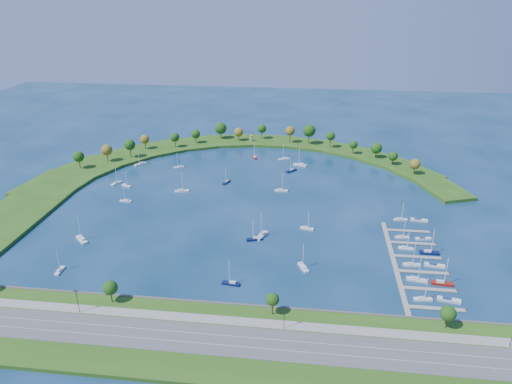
# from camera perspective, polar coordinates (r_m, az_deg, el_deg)

# --- Properties ---
(ground) EXTENTS (700.00, 700.00, 0.00)m
(ground) POSITION_cam_1_polar(r_m,az_deg,el_deg) (284.41, -1.12, -1.09)
(ground) COLOR #082E46
(ground) RESTS_ON ground
(south_shoreline) EXTENTS (420.00, 43.10, 11.60)m
(south_shoreline) POSITION_cam_1_polar(r_m,az_deg,el_deg) (181.23, -6.75, -17.06)
(south_shoreline) COLOR #295316
(south_shoreline) RESTS_ON ground
(breakwater) EXTENTS (286.74, 247.64, 2.00)m
(breakwater) POSITION_cam_1_polar(r_m,az_deg,el_deg) (336.92, -7.80, 2.90)
(breakwater) COLOR #295316
(breakwater) RESTS_ON ground
(breakwater_trees) EXTENTS (236.85, 92.34, 16.26)m
(breakwater_trees) POSITION_cam_1_polar(r_m,az_deg,el_deg) (366.03, -1.06, 6.41)
(breakwater_trees) COLOR #382314
(breakwater_trees) RESTS_ON breakwater
(harbor_tower) EXTENTS (2.60, 2.60, 4.61)m
(harbor_tower) POSITION_cam_1_polar(r_m,az_deg,el_deg) (389.80, -0.57, 6.50)
(harbor_tower) COLOR gray
(harbor_tower) RESTS_ON breakwater
(dock_system) EXTENTS (24.28, 82.00, 1.60)m
(dock_system) POSITION_cam_1_polar(r_m,az_deg,el_deg) (233.06, 18.13, -8.23)
(dock_system) COLOR gray
(dock_system) RESTS_ON ground
(moored_boat_0) EXTENTS (7.57, 3.54, 10.74)m
(moored_boat_0) POSITION_cam_1_polar(r_m,az_deg,el_deg) (252.97, 6.17, -4.32)
(moored_boat_0) COLOR silver
(moored_boat_0) RESTS_ON ground
(moored_boat_1) EXTENTS (7.24, 4.84, 10.40)m
(moored_boat_1) POSITION_cam_1_polar(r_m,az_deg,el_deg) (316.11, -15.39, 0.80)
(moored_boat_1) COLOR silver
(moored_boat_1) RESTS_ON ground
(moored_boat_2) EXTENTS (9.99, 4.88, 14.15)m
(moored_boat_2) POSITION_cam_1_polar(r_m,az_deg,el_deg) (342.02, 5.35, 3.33)
(moored_boat_2) COLOR silver
(moored_boat_2) RESTS_ON ground
(moored_boat_3) EXTENTS (8.64, 4.74, 12.23)m
(moored_boat_3) POSITION_cam_1_polar(r_m,az_deg,el_deg) (241.24, -0.18, -5.63)
(moored_boat_3) COLOR #0A1341
(moored_boat_3) RESTS_ON ground
(moored_boat_4) EXTENTS (7.59, 8.24, 12.88)m
(moored_boat_4) POSITION_cam_1_polar(r_m,az_deg,el_deg) (330.67, 4.29, 2.64)
(moored_boat_4) COLOR #0A1341
(moored_boat_4) RESTS_ON ground
(moored_boat_5) EXTENTS (5.76, 8.64, 12.41)m
(moored_boat_5) POSITION_cam_1_polar(r_m,az_deg,el_deg) (219.47, 5.75, -8.98)
(moored_boat_5) COLOR silver
(moored_boat_5) RESTS_ON ground
(moored_boat_6) EXTENTS (4.96, 8.01, 11.41)m
(moored_boat_6) POSITION_cam_1_polar(r_m,az_deg,el_deg) (356.54, -0.17, 4.27)
(moored_boat_6) COLOR maroon
(moored_boat_6) RESTS_ON ground
(moored_boat_7) EXTENTS (8.60, 5.35, 12.27)m
(moored_boat_7) POSITION_cam_1_polar(r_m,az_deg,el_deg) (353.60, 3.41, 4.07)
(moored_boat_7) COLOR silver
(moored_boat_7) RESTS_ON ground
(moored_boat_8) EXTENTS (6.15, 10.01, 14.26)m
(moored_boat_8) POSITION_cam_1_polar(r_m,az_deg,el_deg) (244.38, 0.71, -5.20)
(moored_boat_8) COLOR silver
(moored_boat_8) RESTS_ON ground
(moored_boat_9) EXTENTS (7.63, 5.24, 11.00)m
(moored_boat_9) POSITION_cam_1_polar(r_m,az_deg,el_deg) (340.88, -9.32, 3.03)
(moored_boat_9) COLOR silver
(moored_boat_9) RESTS_ON ground
(moored_boat_10) EXTENTS (4.61, 7.65, 10.89)m
(moored_boat_10) POSITION_cam_1_polar(r_m,az_deg,el_deg) (310.73, -3.58, 1.25)
(moored_boat_10) COLOR #0A1341
(moored_boat_10) RESTS_ON ground
(moored_boat_11) EXTENTS (2.24, 7.26, 10.58)m
(moored_boat_11) POSITION_cam_1_polar(r_m,az_deg,el_deg) (233.83, -22.62, -8.69)
(moored_boat_11) COLOR silver
(moored_boat_11) RESTS_ON ground
(moored_boat_12) EXTENTS (8.98, 8.85, 14.48)m
(moored_boat_12) POSITION_cam_1_polar(r_m,az_deg,el_deg) (256.19, -20.30, -5.36)
(moored_boat_12) COLOR silver
(moored_boat_12) RESTS_ON ground
(moored_boat_13) EXTENTS (9.36, 5.21, 13.27)m
(moored_boat_13) POSITION_cam_1_polar(r_m,az_deg,el_deg) (300.13, -8.95, 0.17)
(moored_boat_13) COLOR silver
(moored_boat_13) RESTS_ON ground
(moored_boat_14) EXTENTS (7.79, 8.14, 12.95)m
(moored_boat_14) POSITION_cam_1_polar(r_m,az_deg,el_deg) (352.33, -13.78, 3.34)
(moored_boat_14) COLOR silver
(moored_boat_14) RESTS_ON ground
(moored_boat_15) EXTENTS (8.12, 3.25, 11.61)m
(moored_boat_15) POSITION_cam_1_polar(r_m,az_deg,el_deg) (208.16, -3.03, -10.89)
(moored_boat_15) COLOR #0A1341
(moored_boat_15) RESTS_ON ground
(moored_boat_16) EXTENTS (6.97, 2.01, 10.22)m
(moored_boat_16) POSITION_cam_1_polar(r_m,az_deg,el_deg) (293.79, -15.45, -0.97)
(moored_boat_16) COLOR silver
(moored_boat_16) RESTS_ON ground
(moored_boat_17) EXTENTS (5.55, 8.03, 11.59)m
(moored_boat_17) POSITION_cam_1_polar(r_m,az_deg,el_deg) (321.64, -16.50, 1.07)
(moored_boat_17) COLOR silver
(moored_boat_17) RESTS_ON ground
(moored_boat_18) EXTENTS (8.35, 2.85, 12.08)m
(moored_boat_18) POSITION_cam_1_polar(r_m,az_deg,el_deg) (297.66, 3.05, 0.23)
(moored_boat_18) COLOR silver
(moored_boat_18) RESTS_ON ground
(docked_boat_0) EXTENTS (7.67, 2.94, 10.99)m
(docked_boat_0) POSITION_cam_1_polar(r_m,az_deg,el_deg) (210.26, 19.50, -12.03)
(docked_boat_0) COLOR silver
(docked_boat_0) RESTS_ON ground
(docked_boat_1) EXTENTS (9.57, 4.15, 1.89)m
(docked_boat_1) POSITION_cam_1_polar(r_m,az_deg,el_deg) (213.59, 22.24, -11.94)
(docked_boat_1) COLOR silver
(docked_boat_1) RESTS_ON ground
(docked_boat_2) EXTENTS (8.80, 3.81, 12.53)m
(docked_boat_2) POSITION_cam_1_polar(r_m,az_deg,el_deg) (221.72, 18.79, -9.91)
(docked_boat_2) COLOR silver
(docked_boat_2) RESTS_ON ground
(docked_boat_3) EXTENTS (9.32, 3.30, 13.43)m
(docked_boat_3) POSITION_cam_1_polar(r_m,az_deg,el_deg) (222.92, 21.54, -10.15)
(docked_boat_3) COLOR maroon
(docked_boat_3) RESTS_ON ground
(docked_boat_4) EXTENTS (7.72, 2.53, 11.20)m
(docked_boat_4) POSITION_cam_1_polar(r_m,az_deg,el_deg) (231.91, 18.24, -8.26)
(docked_boat_4) COLOR silver
(docked_boat_4) RESTS_ON ground
(docked_boat_5) EXTENTS (9.47, 4.00, 1.87)m
(docked_boat_5) POSITION_cam_1_polar(r_m,az_deg,el_deg) (234.93, 20.73, -8.26)
(docked_boat_5) COLOR silver
(docked_boat_5) RESTS_ON ground
(docked_boat_6) EXTENTS (7.47, 2.63, 10.77)m
(docked_boat_6) POSITION_cam_1_polar(r_m,az_deg,el_deg) (244.68, 17.64, -6.42)
(docked_boat_6) COLOR silver
(docked_boat_6) RESTS_ON ground
(docked_boat_7) EXTENTS (9.19, 2.60, 13.50)m
(docked_boat_7) POSITION_cam_1_polar(r_m,az_deg,el_deg) (244.32, 20.18, -6.82)
(docked_boat_7) COLOR #0A1341
(docked_boat_7) RESTS_ON ground
(docked_boat_8) EXTENTS (7.32, 2.97, 10.46)m
(docked_boat_8) POSITION_cam_1_polar(r_m,az_deg,el_deg) (254.40, 17.23, -5.16)
(docked_boat_8) COLOR silver
(docked_boat_8) RESTS_ON ground
(docked_boat_9) EXTENTS (8.04, 3.43, 1.59)m
(docked_boat_9) POSITION_cam_1_polar(r_m,az_deg,el_deg) (256.49, 19.53, -5.31)
(docked_boat_9) COLOR silver
(docked_boat_9) RESTS_ON ground
(docked_boat_10) EXTENTS (7.56, 3.08, 10.80)m
(docked_boat_10) POSITION_cam_1_polar(r_m,az_deg,el_deg) (272.78, 17.06, -3.12)
(docked_boat_10) COLOR silver
(docked_boat_10) RESTS_ON ground
(docked_boat_11) EXTENTS (9.36, 3.46, 1.87)m
(docked_boat_11) POSITION_cam_1_polar(r_m,az_deg,el_deg) (275.22, 19.07, -3.20)
(docked_boat_11) COLOR silver
(docked_boat_11) RESTS_ON ground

